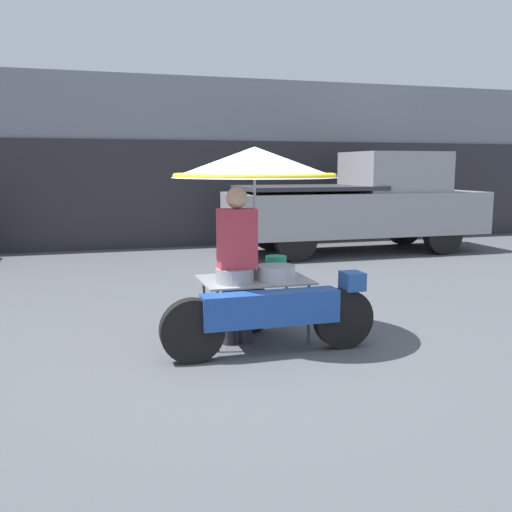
# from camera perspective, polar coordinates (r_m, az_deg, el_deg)

# --- Properties ---
(ground_plane) EXTENTS (36.00, 36.00, 0.00)m
(ground_plane) POSITION_cam_1_polar(r_m,az_deg,el_deg) (5.73, -0.49, -9.57)
(ground_plane) COLOR #4C4F54
(shopfront_building) EXTENTS (28.00, 2.06, 3.81)m
(shopfront_building) POSITION_cam_1_polar(r_m,az_deg,el_deg) (13.98, -10.50, 9.10)
(shopfront_building) COLOR gray
(shopfront_building) RESTS_ON ground
(vendor_motorcycle_cart) EXTENTS (2.15, 1.70, 2.02)m
(vendor_motorcycle_cart) POSITION_cam_1_polar(r_m,az_deg,el_deg) (5.82, 0.15, 5.80)
(vendor_motorcycle_cart) COLOR black
(vendor_motorcycle_cart) RESTS_ON ground
(vendor_person) EXTENTS (0.38, 0.22, 1.62)m
(vendor_person) POSITION_cam_1_polar(r_m,az_deg,el_deg) (5.79, -1.91, -0.14)
(vendor_person) COLOR #2D2D33
(vendor_person) RESTS_ON ground
(pickup_truck) EXTENTS (5.46, 1.83, 2.12)m
(pickup_truck) POSITION_cam_1_polar(r_m,az_deg,el_deg) (12.36, 10.56, 5.10)
(pickup_truck) COLOR black
(pickup_truck) RESTS_ON ground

